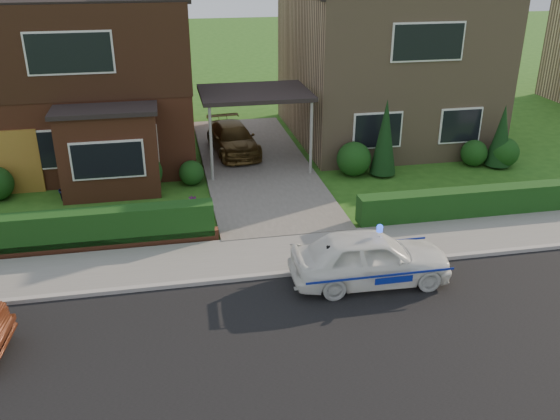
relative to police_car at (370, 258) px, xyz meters
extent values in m
plane|color=#235416|center=(-1.35, -2.40, -0.65)|extent=(120.00, 120.00, 0.00)
cube|color=black|center=(-1.35, -2.40, -0.65)|extent=(60.00, 6.00, 0.02)
cube|color=#9E9993|center=(-1.35, 0.65, -0.59)|extent=(60.00, 0.16, 0.12)
cube|color=slate|center=(-1.35, 1.70, -0.60)|extent=(60.00, 2.00, 0.10)
cube|color=#666059|center=(-1.35, 8.60, -0.59)|extent=(3.80, 12.00, 0.12)
cube|color=brown|center=(-7.15, 11.60, 2.25)|extent=(7.20, 8.00, 5.80)
cube|color=white|center=(-8.74, 7.58, 0.75)|extent=(1.80, 0.08, 1.30)
cube|color=white|center=(-5.57, 7.58, 0.75)|extent=(1.60, 0.08, 1.30)
cube|color=white|center=(-7.15, 7.58, 3.75)|extent=(2.60, 0.08, 1.30)
cube|color=black|center=(-7.15, 11.60, 3.70)|extent=(7.26, 8.06, 2.90)
cube|color=brown|center=(-6.29, 6.90, 0.70)|extent=(3.00, 1.40, 2.70)
cube|color=black|center=(-6.29, 6.90, 2.12)|extent=(3.20, 1.60, 0.14)
cube|color=#917659|center=(4.45, 11.60, 2.25)|extent=(7.20, 8.00, 5.80)
cube|color=white|center=(2.86, 7.58, 0.75)|extent=(1.80, 0.08, 1.30)
cube|color=white|center=(6.03, 7.58, 0.75)|extent=(1.60, 0.08, 1.30)
cube|color=white|center=(4.45, 7.58, 3.75)|extent=(2.60, 0.08, 1.30)
cube|color=black|center=(-1.35, 8.60, 2.05)|extent=(3.80, 3.00, 0.14)
cylinder|color=gray|center=(-3.05, 7.20, 0.70)|extent=(0.10, 0.10, 2.70)
cylinder|color=gray|center=(0.35, 7.20, 0.70)|extent=(0.10, 0.10, 2.70)
cube|color=olive|center=(-9.60, 7.56, 0.40)|extent=(2.20, 0.10, 2.10)
cube|color=brown|center=(-7.15, 2.90, -0.47)|extent=(7.70, 0.25, 0.36)
cube|color=#153812|center=(-7.15, 3.05, -0.65)|extent=(7.50, 0.55, 0.90)
cube|color=#153812|center=(4.45, 2.95, -0.65)|extent=(7.50, 0.55, 0.80)
sphere|color=#153812|center=(-5.35, 6.90, 0.01)|extent=(1.32, 1.32, 1.32)
sphere|color=#153812|center=(-3.75, 7.20, -0.23)|extent=(0.84, 0.84, 0.84)
sphere|color=#153812|center=(1.85, 7.00, -0.05)|extent=(1.20, 1.20, 1.20)
sphere|color=#153812|center=(6.45, 7.10, -0.17)|extent=(0.96, 0.96, 0.96)
sphere|color=#153812|center=(7.45, 6.80, -0.11)|extent=(1.08, 1.08, 1.08)
cone|color=black|center=(2.85, 6.80, 0.65)|extent=(0.90, 0.90, 2.60)
cone|color=black|center=(7.25, 6.80, 0.45)|extent=(0.90, 0.90, 2.20)
imported|color=white|center=(0.00, 0.00, 0.00)|extent=(1.65, 3.83, 1.29)
sphere|color=#193FF2|center=(0.19, 0.00, 0.72)|extent=(0.17, 0.17, 0.17)
cube|color=navy|center=(0.00, -0.77, -0.05)|extent=(3.48, 0.02, 0.05)
cube|color=navy|center=(0.00, 0.77, -0.05)|extent=(3.48, 0.01, 0.05)
ellipsoid|color=black|center=(-1.06, -0.10, 0.26)|extent=(0.22, 0.17, 0.21)
sphere|color=white|center=(-1.04, -0.16, 0.25)|extent=(0.11, 0.11, 0.11)
sphere|color=black|center=(-1.04, -0.12, 0.40)|extent=(0.13, 0.13, 0.13)
cone|color=black|center=(-1.08, -0.11, 0.47)|extent=(0.04, 0.04, 0.05)
cone|color=black|center=(-0.99, -0.11, 0.47)|extent=(0.04, 0.04, 0.05)
imported|color=brown|center=(-2.00, 10.00, 0.01)|extent=(1.92, 3.86, 1.08)
imported|color=gray|center=(-7.72, 6.60, -0.22)|extent=(0.59, 0.59, 0.84)
imported|color=gray|center=(-3.85, 4.15, -0.26)|extent=(0.60, 0.60, 0.78)
camera|label=1|loc=(-4.47, -11.61, 6.71)|focal=38.00mm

